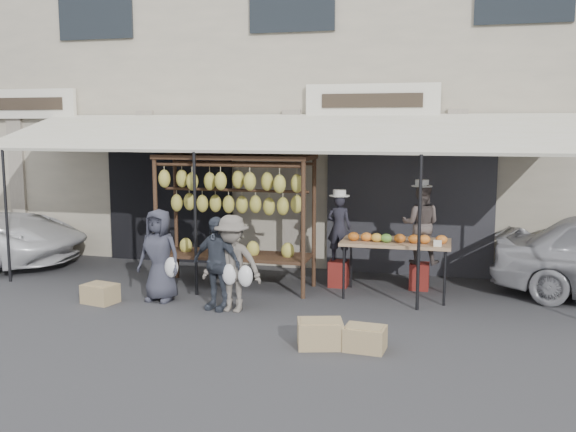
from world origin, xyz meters
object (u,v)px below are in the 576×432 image
object	(u,v)px
banana_rack	(234,195)
vendor_left	(339,228)
crate_near_a	(320,334)
customer_left	(159,255)
crate_far	(100,294)
customer_mid	(216,263)
produce_table	(396,243)
customer_right	(232,264)
vendor_right	(421,224)
crate_near_b	(365,338)

from	to	relation	value
banana_rack	vendor_left	distance (m)	1.84
vendor_left	crate_near_a	bearing A→B (deg)	100.60
customer_left	crate_far	size ratio (longest dim) A/B	2.93
customer_mid	crate_near_a	bearing A→B (deg)	-18.21
produce_table	crate_far	size ratio (longest dim) A/B	3.46
customer_right	crate_near_a	xyz separation A→B (m)	(1.56, -1.18, -0.55)
produce_table	customer_mid	distance (m)	2.85
crate_near_a	crate_far	xyz separation A→B (m)	(-3.67, 1.09, -0.02)
vendor_right	customer_left	xyz separation A→B (m)	(-3.88, -1.71, -0.38)
crate_near_a	crate_near_b	world-z (taller)	crate_near_a
banana_rack	customer_left	bearing A→B (deg)	-131.18
produce_table	customer_right	size ratio (longest dim) A/B	1.19
customer_right	crate_near_b	xyz separation A→B (m)	(2.11, -1.17, -0.57)
produce_table	vendor_left	bearing A→B (deg)	155.98
customer_mid	customer_right	size ratio (longest dim) A/B	0.98
customer_left	crate_near_a	size ratio (longest dim) A/B	2.63
vendor_right	crate_far	distance (m)	5.23
vendor_left	crate_far	distance (m)	3.98
produce_table	crate_near_b	bearing A→B (deg)	-92.92
produce_table	crate_near_a	bearing A→B (deg)	-104.89
banana_rack	customer_right	world-z (taller)	banana_rack
customer_mid	crate_near_b	distance (m)	2.72
produce_table	crate_near_b	xyz separation A→B (m)	(-0.13, -2.56, -0.73)
banana_rack	crate_near_b	size ratio (longest dim) A/B	5.35
customer_right	vendor_right	bearing A→B (deg)	41.69
banana_rack	produce_table	distance (m)	2.73
vendor_left	vendor_right	world-z (taller)	vendor_right
produce_table	vendor_right	world-z (taller)	vendor_right
banana_rack	crate_far	distance (m)	2.62
produce_table	crate_near_b	world-z (taller)	produce_table
customer_right	crate_near_b	distance (m)	2.48
crate_near_b	crate_far	bearing A→B (deg)	165.76
banana_rack	customer_mid	distance (m)	1.52
crate_near_a	customer_mid	bearing A→B (deg)	145.97
produce_table	customer_mid	xyz separation A→B (m)	(-2.50, -1.35, -0.18)
customer_right	crate_far	size ratio (longest dim) A/B	2.91
customer_right	crate_near_a	size ratio (longest dim) A/B	2.61
customer_right	banana_rack	bearing A→B (deg)	111.85
customer_right	customer_mid	bearing A→B (deg)	175.09
crate_near_b	crate_far	distance (m)	4.36
customer_mid	customer_right	world-z (taller)	customer_right
banana_rack	crate_near_b	distance (m)	3.78
vendor_right	crate_far	xyz separation A→B (m)	(-4.71, -2.07, -0.95)
vendor_left	customer_right	distance (m)	2.24
vendor_right	vendor_left	bearing A→B (deg)	7.99
customer_right	customer_left	bearing A→B (deg)	172.63
banana_rack	customer_mid	bearing A→B (deg)	-83.46
banana_rack	customer_left	xyz separation A→B (m)	(-0.88, -1.01, -0.85)
banana_rack	produce_table	world-z (taller)	banana_rack
produce_table	customer_left	world-z (taller)	customer_left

